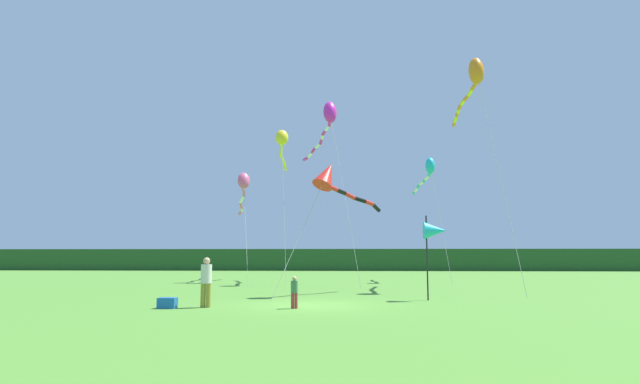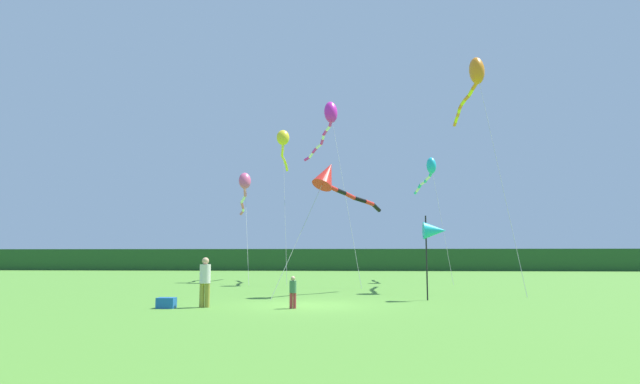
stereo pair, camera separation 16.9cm
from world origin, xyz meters
The scene contains 12 objects.
ground_plane centered at (0.00, 0.00, 0.00)m, with size 120.00×120.00×0.00m, color #4C842D.
distant_treeline centered at (0.00, 45.00, 1.29)m, with size 108.00×3.06×2.58m, color #234C23.
person_adult centered at (-3.50, -1.01, 0.95)m, with size 0.37×0.37×1.70m.
person_child centered at (-0.43, -1.19, 0.60)m, with size 0.24×0.24×1.07m.
cooler_box centered at (-4.69, -1.40, 0.18)m, with size 0.60×0.40×0.35m, color #1959B2.
banner_flag_pole centered at (4.87, 2.40, 2.73)m, with size 0.90×0.70×3.37m.
kite_red centered at (0.59, 4.70, 5.29)m, with size 4.76×6.27×6.19m.
kite_yellow centered at (-3.42, 17.53, 9.82)m, with size 1.48×9.71×10.70m.
kite_orange centered at (8.25, 9.10, 11.44)m, with size 1.16×10.00×12.52m.
kite_cyan centered at (6.92, 17.71, 7.75)m, with size 1.42×7.78×8.66m.
kite_magenta centered at (-0.03, 15.06, 10.88)m, with size 4.26×11.04×11.99m.
kite_rainbow centered at (-6.16, 17.37, 6.60)m, with size 2.95×10.31×7.65m.
Camera 1 is at (1.52, -18.90, 1.75)m, focal length 29.29 mm.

